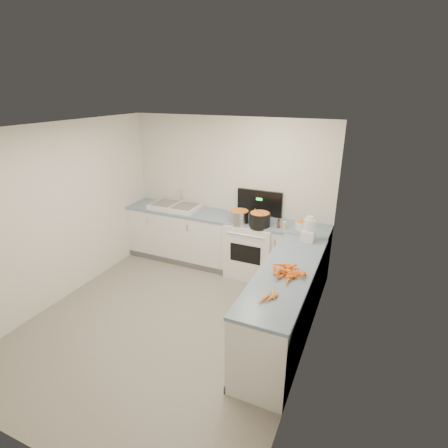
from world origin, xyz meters
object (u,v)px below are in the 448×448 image
at_px(extract_bottle, 278,224).
at_px(spice_jar, 285,226).
at_px(mixing_bowl, 303,225).
at_px(sink, 175,206).
at_px(steel_pot, 240,217).
at_px(food_processor, 309,230).
at_px(stove, 252,247).
at_px(black_pot, 260,220).

relative_size(extract_bottle, spice_jar, 1.28).
height_order(mixing_bowl, spice_jar, mixing_bowl).
height_order(sink, mixing_bowl, sink).
xyz_separation_m(steel_pot, food_processor, (1.12, -0.25, 0.06)).
bearing_deg(stove, black_pot, -47.61).
relative_size(steel_pot, food_processor, 0.84).
bearing_deg(extract_bottle, black_pot, -172.90).
bearing_deg(steel_pot, spice_jar, 2.95).
bearing_deg(stove, food_processor, -23.78).
xyz_separation_m(extract_bottle, food_processor, (0.50, -0.28, 0.09)).
bearing_deg(stove, mixing_bowl, -1.33).
xyz_separation_m(mixing_bowl, food_processor, (0.16, -0.40, 0.10)).
xyz_separation_m(stove, extract_bottle, (0.45, -0.14, 0.53)).
relative_size(stove, food_processor, 3.88).
height_order(extract_bottle, food_processor, food_processor).
height_order(black_pot, mixing_bowl, black_pot).
height_order(stove, food_processor, stove).
bearing_deg(mixing_bowl, steel_pot, -170.93).
xyz_separation_m(steel_pot, extract_bottle, (0.62, 0.03, -0.03)).
bearing_deg(spice_jar, extract_bottle, -175.96).
height_order(black_pot, spice_jar, black_pot).
height_order(steel_pot, mixing_bowl, steel_pot).
bearing_deg(mixing_bowl, sink, 179.13).
height_order(sink, extract_bottle, sink).
distance_m(steel_pot, black_pot, 0.33).
distance_m(sink, black_pot, 1.62).
height_order(extract_bottle, spice_jar, extract_bottle).
height_order(mixing_bowl, extract_bottle, extract_bottle).
relative_size(black_pot, mixing_bowl, 1.42).
bearing_deg(food_processor, sink, 169.73).
xyz_separation_m(sink, food_processor, (2.40, -0.43, 0.11)).
height_order(sink, steel_pot, sink).
relative_size(black_pot, food_processor, 0.91).
relative_size(black_pot, spice_jar, 3.38).
xyz_separation_m(black_pot, spice_jar, (0.38, 0.04, -0.05)).
distance_m(sink, spice_jar, 2.00).
relative_size(stove, sink, 1.58).
xyz_separation_m(stove, mixing_bowl, (0.79, -0.02, 0.52)).
relative_size(sink, extract_bottle, 7.08).
bearing_deg(food_processor, mixing_bowl, 111.92).
bearing_deg(food_processor, stove, 156.22).
relative_size(stove, spice_jar, 14.38).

